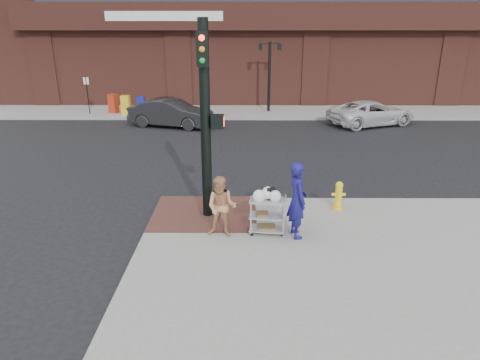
{
  "coord_description": "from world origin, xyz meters",
  "views": [
    {
      "loc": [
        0.43,
        -9.76,
        4.93
      ],
      "look_at": [
        0.37,
        0.5,
        1.25
      ],
      "focal_mm": 32.0,
      "sensor_mm": 36.0,
      "label": 1
    }
  ],
  "objects_px": {
    "lamp_post": "(269,69)",
    "fire_hydrant": "(339,195)",
    "woman_blue": "(297,200)",
    "sedan_dark": "(171,113)",
    "minivan_white": "(371,113)",
    "traffic_signal_pole": "(206,117)",
    "utility_cart": "(267,213)",
    "pedestrian_tan": "(222,207)"
  },
  "relations": [
    {
      "from": "lamp_post",
      "to": "minivan_white",
      "type": "bearing_deg",
      "value": -31.71
    },
    {
      "from": "sedan_dark",
      "to": "woman_blue",
      "type": "bearing_deg",
      "value": -142.28
    },
    {
      "from": "woman_blue",
      "to": "fire_hydrant",
      "type": "bearing_deg",
      "value": -51.16
    },
    {
      "from": "sedan_dark",
      "to": "utility_cart",
      "type": "xyz_separation_m",
      "value": [
        4.32,
        -12.57,
        -0.04
      ]
    },
    {
      "from": "traffic_signal_pole",
      "to": "woman_blue",
      "type": "distance_m",
      "value": 3.05
    },
    {
      "from": "pedestrian_tan",
      "to": "minivan_white",
      "type": "xyz_separation_m",
      "value": [
        7.31,
        13.19,
        -0.26
      ]
    },
    {
      "from": "woman_blue",
      "to": "pedestrian_tan",
      "type": "bearing_deg",
      "value": 79.12
    },
    {
      "from": "traffic_signal_pole",
      "to": "sedan_dark",
      "type": "height_order",
      "value": "traffic_signal_pole"
    },
    {
      "from": "traffic_signal_pole",
      "to": "sedan_dark",
      "type": "relative_size",
      "value": 1.14
    },
    {
      "from": "lamp_post",
      "to": "woman_blue",
      "type": "xyz_separation_m",
      "value": [
        -0.27,
        -16.42,
        -1.53
      ]
    },
    {
      "from": "lamp_post",
      "to": "fire_hydrant",
      "type": "relative_size",
      "value": 4.97
    },
    {
      "from": "traffic_signal_pole",
      "to": "woman_blue",
      "type": "xyz_separation_m",
      "value": [
        2.2,
        -1.19,
        -1.75
      ]
    },
    {
      "from": "minivan_white",
      "to": "lamp_post",
      "type": "bearing_deg",
      "value": 36.09
    },
    {
      "from": "traffic_signal_pole",
      "to": "minivan_white",
      "type": "xyz_separation_m",
      "value": [
        7.73,
        11.98,
        -2.19
      ]
    },
    {
      "from": "traffic_signal_pole",
      "to": "utility_cart",
      "type": "bearing_deg",
      "value": -34.64
    },
    {
      "from": "pedestrian_tan",
      "to": "fire_hydrant",
      "type": "xyz_separation_m",
      "value": [
        3.15,
        1.65,
        -0.34
      ]
    },
    {
      "from": "minivan_white",
      "to": "utility_cart",
      "type": "xyz_separation_m",
      "value": [
        -6.22,
        -13.02,
        0.03
      ]
    },
    {
      "from": "traffic_signal_pole",
      "to": "woman_blue",
      "type": "relative_size",
      "value": 2.67
    },
    {
      "from": "lamp_post",
      "to": "pedestrian_tan",
      "type": "distance_m",
      "value": 16.65
    },
    {
      "from": "woman_blue",
      "to": "fire_hydrant",
      "type": "height_order",
      "value": "woman_blue"
    },
    {
      "from": "traffic_signal_pole",
      "to": "lamp_post",
      "type": "bearing_deg",
      "value": 80.76
    },
    {
      "from": "traffic_signal_pole",
      "to": "minivan_white",
      "type": "height_order",
      "value": "traffic_signal_pole"
    },
    {
      "from": "fire_hydrant",
      "to": "utility_cart",
      "type": "bearing_deg",
      "value": -144.19
    },
    {
      "from": "minivan_white",
      "to": "fire_hydrant",
      "type": "xyz_separation_m",
      "value": [
        -4.16,
        -11.54,
        -0.08
      ]
    },
    {
      "from": "lamp_post",
      "to": "traffic_signal_pole",
      "type": "xyz_separation_m",
      "value": [
        -2.48,
        -15.23,
        0.21
      ]
    },
    {
      "from": "sedan_dark",
      "to": "minivan_white",
      "type": "distance_m",
      "value": 10.55
    },
    {
      "from": "lamp_post",
      "to": "sedan_dark",
      "type": "xyz_separation_m",
      "value": [
        -5.29,
        -3.69,
        -1.9
      ]
    },
    {
      "from": "lamp_post",
      "to": "sedan_dark",
      "type": "distance_m",
      "value": 6.72
    },
    {
      "from": "traffic_signal_pole",
      "to": "pedestrian_tan",
      "type": "distance_m",
      "value": 2.31
    },
    {
      "from": "lamp_post",
      "to": "fire_hydrant",
      "type": "height_order",
      "value": "lamp_post"
    },
    {
      "from": "sedan_dark",
      "to": "minivan_white",
      "type": "relative_size",
      "value": 0.95
    },
    {
      "from": "traffic_signal_pole",
      "to": "pedestrian_tan",
      "type": "xyz_separation_m",
      "value": [
        0.42,
        -1.21,
        -1.93
      ]
    },
    {
      "from": "pedestrian_tan",
      "to": "fire_hydrant",
      "type": "height_order",
      "value": "pedestrian_tan"
    },
    {
      "from": "sedan_dark",
      "to": "utility_cart",
      "type": "bearing_deg",
      "value": -144.85
    },
    {
      "from": "lamp_post",
      "to": "woman_blue",
      "type": "height_order",
      "value": "lamp_post"
    },
    {
      "from": "traffic_signal_pole",
      "to": "pedestrian_tan",
      "type": "height_order",
      "value": "traffic_signal_pole"
    },
    {
      "from": "pedestrian_tan",
      "to": "sedan_dark",
      "type": "bearing_deg",
      "value": 115.72
    },
    {
      "from": "sedan_dark",
      "to": "fire_hydrant",
      "type": "height_order",
      "value": "sedan_dark"
    },
    {
      "from": "traffic_signal_pole",
      "to": "utility_cart",
      "type": "relative_size",
      "value": 4.29
    },
    {
      "from": "sedan_dark",
      "to": "fire_hydrant",
      "type": "distance_m",
      "value": 12.79
    },
    {
      "from": "lamp_post",
      "to": "pedestrian_tan",
      "type": "bearing_deg",
      "value": -97.14
    },
    {
      "from": "pedestrian_tan",
      "to": "utility_cart",
      "type": "distance_m",
      "value": 1.12
    }
  ]
}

